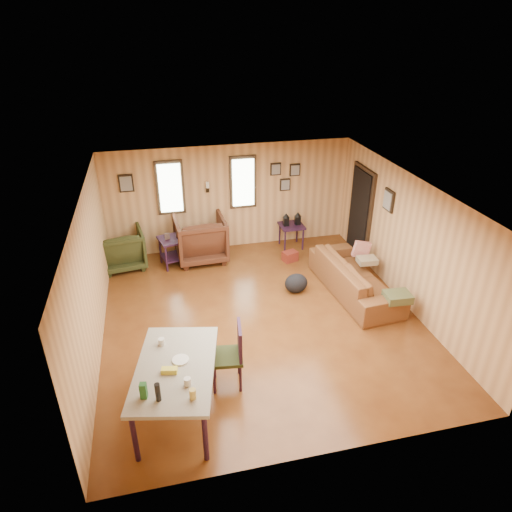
{
  "coord_description": "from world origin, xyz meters",
  "views": [
    {
      "loc": [
        -1.63,
        -6.57,
        4.83
      ],
      "look_at": [
        0.0,
        0.4,
        1.05
      ],
      "focal_mm": 32.0,
      "sensor_mm": 36.0,
      "label": 1
    }
  ],
  "objects_px": {
    "recliner_brown": "(200,237)",
    "recliner_green": "(122,247)",
    "sofa": "(356,272)",
    "end_table": "(174,246)",
    "side_table": "(292,224)",
    "dining_table": "(175,372)"
  },
  "relations": [
    {
      "from": "recliner_green",
      "to": "end_table",
      "type": "bearing_deg",
      "value": 163.48
    },
    {
      "from": "end_table",
      "to": "dining_table",
      "type": "bearing_deg",
      "value": -93.56
    },
    {
      "from": "side_table",
      "to": "dining_table",
      "type": "relative_size",
      "value": 0.47
    },
    {
      "from": "recliner_brown",
      "to": "dining_table",
      "type": "bearing_deg",
      "value": 76.7
    },
    {
      "from": "sofa",
      "to": "end_table",
      "type": "bearing_deg",
      "value": 55.2
    },
    {
      "from": "recliner_green",
      "to": "side_table",
      "type": "bearing_deg",
      "value": 173.12
    },
    {
      "from": "dining_table",
      "to": "recliner_green",
      "type": "bearing_deg",
      "value": 112.59
    },
    {
      "from": "recliner_brown",
      "to": "side_table",
      "type": "bearing_deg",
      "value": -179.0
    },
    {
      "from": "sofa",
      "to": "recliner_brown",
      "type": "distance_m",
      "value": 3.44
    },
    {
      "from": "dining_table",
      "to": "side_table",
      "type": "bearing_deg",
      "value": 69.08
    },
    {
      "from": "recliner_green",
      "to": "side_table",
      "type": "xyz_separation_m",
      "value": [
        3.81,
        0.1,
        0.12
      ]
    },
    {
      "from": "sofa",
      "to": "recliner_brown",
      "type": "xyz_separation_m",
      "value": [
        -2.74,
        2.07,
        0.09
      ]
    },
    {
      "from": "sofa",
      "to": "side_table",
      "type": "bearing_deg",
      "value": 11.2
    },
    {
      "from": "recliner_brown",
      "to": "recliner_green",
      "type": "distance_m",
      "value": 1.69
    },
    {
      "from": "recliner_green",
      "to": "sofa",
      "type": "bearing_deg",
      "value": 146.25
    },
    {
      "from": "side_table",
      "to": "dining_table",
      "type": "bearing_deg",
      "value": -123.05
    },
    {
      "from": "sofa",
      "to": "dining_table",
      "type": "height_order",
      "value": "dining_table"
    },
    {
      "from": "recliner_green",
      "to": "dining_table",
      "type": "relative_size",
      "value": 0.51
    },
    {
      "from": "recliner_brown",
      "to": "recliner_green",
      "type": "bearing_deg",
      "value": -3.43
    },
    {
      "from": "recliner_brown",
      "to": "recliner_green",
      "type": "height_order",
      "value": "recliner_brown"
    },
    {
      "from": "end_table",
      "to": "dining_table",
      "type": "relative_size",
      "value": 0.42
    },
    {
      "from": "sofa",
      "to": "recliner_brown",
      "type": "relative_size",
      "value": 2.15
    }
  ]
}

